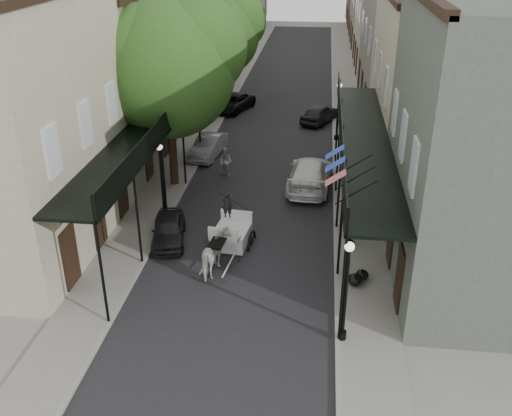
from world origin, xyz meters
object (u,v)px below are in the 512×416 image
(carriage, at_px, (234,219))
(car_right_far, at_px, (320,114))
(tree_far, at_px, (223,31))
(car_left_near, at_px, (169,229))
(lamppost_left, at_px, (162,180))
(pedestrian_sidewalk_right, at_px, (351,228))
(horse, at_px, (216,254))
(lamppost_right_far, at_px, (338,111))
(car_right_near, at_px, (310,174))
(pedestrian_walking, at_px, (226,162))
(pedestrian_sidewalk_left, at_px, (194,120))
(tree_near, at_px, (176,63))
(lamppost_right_near, at_px, (346,290))
(car_left_mid, at_px, (208,146))
(car_left_far, at_px, (233,103))

(carriage, distance_m, car_right_far, 17.86)
(tree_far, height_order, car_left_near, tree_far)
(lamppost_left, height_order, pedestrian_sidewalk_right, lamppost_left)
(horse, distance_m, car_right_far, 20.48)
(lamppost_right_far, height_order, carriage, lamppost_right_far)
(lamppost_right_far, height_order, car_right_near, lamppost_right_far)
(pedestrian_walking, bearing_deg, car_left_near, -75.64)
(pedestrian_sidewalk_left, relative_size, car_right_near, 0.34)
(tree_near, relative_size, car_left_near, 2.79)
(lamppost_right_far, height_order, car_right_far, lamppost_right_far)
(horse, xyz_separation_m, car_right_near, (3.42, 8.82, -0.09))
(lamppost_right_near, distance_m, pedestrian_sidewalk_left, 22.48)
(tree_far, bearing_deg, lamppost_right_near, -72.32)
(tree_near, xyz_separation_m, car_left_near, (0.83, -6.18, -5.90))
(pedestrian_walking, relative_size, car_left_mid, 0.42)
(car_left_far, bearing_deg, car_right_far, 1.22)
(car_right_far, bearing_deg, lamppost_right_far, 130.20)
(car_left_mid, height_order, car_left_far, car_left_mid)
(car_right_near, bearing_deg, lamppost_right_far, -98.01)
(car_right_near, bearing_deg, pedestrian_sidewalk_right, 111.37)
(pedestrian_walking, height_order, car_left_near, pedestrian_walking)
(tree_near, bearing_deg, carriage, -57.75)
(tree_near, bearing_deg, lamppost_left, -88.66)
(tree_far, xyz_separation_m, car_left_mid, (0.65, -9.74, -5.20))
(lamppost_right_near, distance_m, car_right_near, 12.71)
(car_left_far, relative_size, car_right_near, 0.84)
(tree_near, distance_m, car_left_mid, 7.27)
(car_left_mid, relative_size, car_right_far, 0.99)
(lamppost_left, bearing_deg, lamppost_right_far, 55.65)
(lamppost_right_near, bearing_deg, pedestrian_walking, 114.36)
(pedestrian_walking, bearing_deg, pedestrian_sidewalk_left, 139.58)
(lamppost_right_far, bearing_deg, lamppost_right_near, -90.00)
(lamppost_right_far, relative_size, car_right_near, 0.71)
(lamppost_right_near, distance_m, lamppost_right_far, 20.00)
(lamppost_right_far, xyz_separation_m, car_right_near, (-1.50, -7.45, -1.29))
(lamppost_left, xyz_separation_m, pedestrian_walking, (2.02, 5.65, -1.25))
(pedestrian_sidewalk_right, relative_size, car_right_near, 0.28)
(lamppost_left, relative_size, lamppost_right_far, 1.00)
(lamppost_right_far, distance_m, pedestrian_sidewalk_right, 13.58)
(pedestrian_walking, distance_m, car_right_near, 4.81)
(lamppost_right_near, height_order, car_left_far, lamppost_right_near)
(car_left_near, distance_m, car_right_near, 8.86)
(pedestrian_walking, height_order, pedestrian_sidewalk_left, pedestrian_sidewalk_left)
(lamppost_left, xyz_separation_m, lamppost_right_far, (8.20, 12.00, 0.00))
(car_right_far, bearing_deg, car_left_mid, 72.16)
(lamppost_right_near, height_order, lamppost_right_far, same)
(car_left_near, distance_m, car_left_mid, 10.44)
(tree_near, xyz_separation_m, horse, (3.38, -8.45, -5.64))
(tree_near, bearing_deg, horse, -68.20)
(horse, relative_size, pedestrian_sidewalk_left, 1.13)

